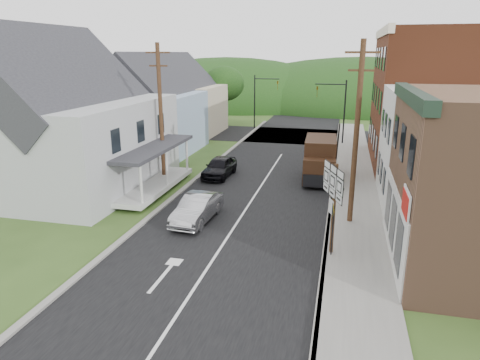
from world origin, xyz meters
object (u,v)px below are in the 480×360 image
Objects in this scene: warning_sign at (333,222)px; dark_sedan at (219,167)px; delivery_van at (320,160)px; route_sign_cluster at (333,196)px; silver_sedan at (197,209)px.

dark_sedan is at bearing 116.11° from warning_sign.
delivery_van is 11.55m from route_sign_cluster.
delivery_van is at bearing 9.48° from dark_sedan.
delivery_van is at bearing 61.69° from silver_sedan.
route_sign_cluster is (8.02, -10.61, 1.99)m from dark_sedan.
silver_sedan is 8.36m from dark_sedan.
silver_sedan is 10.73m from delivery_van.
silver_sedan is 7.38m from warning_sign.
warning_sign reaches higher than dark_sedan.
warning_sign reaches higher than silver_sedan.
warning_sign is (0.05, -0.23, -1.04)m from route_sign_cluster.
delivery_van is (5.65, 9.09, 0.75)m from silver_sedan.
dark_sedan is 6.96m from delivery_van.
delivery_van reaches higher than silver_sedan.
silver_sedan is at bearing -78.94° from dark_sedan.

